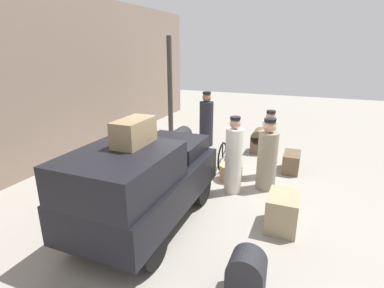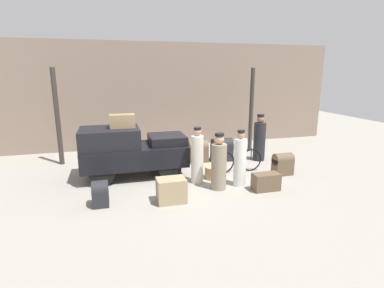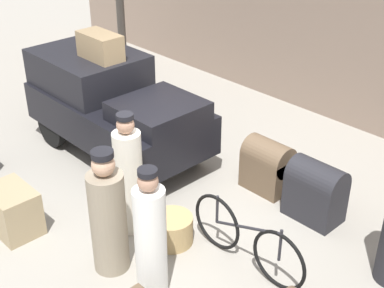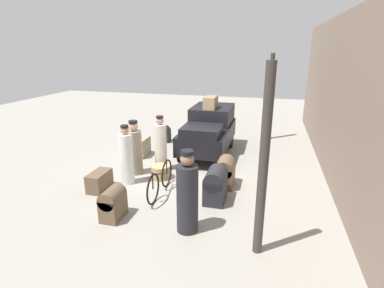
% 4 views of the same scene
% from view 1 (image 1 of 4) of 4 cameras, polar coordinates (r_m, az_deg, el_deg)
% --- Properties ---
extents(ground_plane, '(30.00, 30.00, 0.00)m').
position_cam_1_polar(ground_plane, '(6.95, 0.92, -8.14)').
color(ground_plane, gray).
extents(station_building_facade, '(16.00, 0.15, 4.50)m').
position_cam_1_polar(station_building_facade, '(8.63, -25.64, 10.87)').
color(station_building_facade, gray).
rests_on(station_building_facade, ground).
extents(canopy_pillar_right, '(0.17, 0.17, 3.42)m').
position_cam_1_polar(canopy_pillar_right, '(10.28, -4.21, 10.36)').
color(canopy_pillar_right, '#38332D').
rests_on(canopy_pillar_right, ground).
extents(truck, '(3.24, 1.51, 1.59)m').
position_cam_1_polar(truck, '(5.23, -9.26, -6.91)').
color(truck, black).
rests_on(truck, ground).
extents(bicycle, '(1.74, 0.04, 0.81)m').
position_cam_1_polar(bicycle, '(8.17, 6.78, -1.26)').
color(bicycle, black).
rests_on(bicycle, ground).
extents(wicker_basket, '(0.55, 0.55, 0.38)m').
position_cam_1_polar(wicker_basket, '(7.29, 7.41, -5.34)').
color(wicker_basket, tan).
rests_on(wicker_basket, ground).
extents(porter_standing_middle, '(0.43, 0.43, 1.62)m').
position_cam_1_polar(porter_standing_middle, '(6.81, 14.13, -2.59)').
color(porter_standing_middle, gray).
rests_on(porter_standing_middle, ground).
extents(conductor_in_dark_uniform, '(0.44, 0.44, 1.74)m').
position_cam_1_polar(conductor_in_dark_uniform, '(9.62, 2.75, 4.28)').
color(conductor_in_dark_uniform, '#232328').
rests_on(conductor_in_dark_uniform, ground).
extents(porter_carrying_trunk, '(0.36, 0.36, 1.66)m').
position_cam_1_polar(porter_carrying_trunk, '(7.45, 14.32, -0.58)').
color(porter_carrying_trunk, white).
rests_on(porter_carrying_trunk, ground).
extents(porter_lifting_near_truck, '(0.37, 0.37, 1.70)m').
position_cam_1_polar(porter_lifting_near_truck, '(6.49, 7.92, -2.75)').
color(porter_lifting_near_truck, silver).
rests_on(porter_lifting_near_truck, ground).
extents(trunk_large_brown, '(0.73, 0.52, 0.63)m').
position_cam_1_polar(trunk_large_brown, '(5.60, 16.87, -12.21)').
color(trunk_large_brown, '#9E8966').
rests_on(trunk_large_brown, ground).
extents(trunk_barrel_dark, '(0.75, 0.49, 0.86)m').
position_cam_1_polar(trunk_barrel_dark, '(8.60, -2.37, 0.24)').
color(trunk_barrel_dark, '#232328').
rests_on(trunk_barrel_dark, ground).
extents(trunk_umber_medium, '(0.75, 0.39, 0.49)m').
position_cam_1_polar(trunk_umber_medium, '(8.12, 18.39, -3.28)').
color(trunk_umber_medium, brown).
rests_on(trunk_umber_medium, ground).
extents(suitcase_small_leather, '(0.39, 0.47, 0.65)m').
position_cam_1_polar(suitcase_small_leather, '(4.19, 10.29, -23.18)').
color(suitcase_small_leather, '#232328').
rests_on(suitcase_small_leather, ground).
extents(trunk_wicker_pale, '(0.61, 0.40, 0.72)m').
position_cam_1_polar(trunk_wicker_pale, '(9.29, 12.58, 0.71)').
color(trunk_wicker_pale, brown).
rests_on(trunk_wicker_pale, ground).
extents(suitcase_tan_flat, '(0.70, 0.48, 0.80)m').
position_cam_1_polar(suitcase_tan_flat, '(7.87, -5.71, -1.79)').
color(suitcase_tan_flat, brown).
rests_on(suitcase_tan_flat, ground).
extents(trunk_on_truck_roof, '(0.76, 0.40, 0.41)m').
position_cam_1_polar(trunk_on_truck_roof, '(4.76, -11.01, 2.27)').
color(trunk_on_truck_roof, '#937A56').
rests_on(trunk_on_truck_roof, truck).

